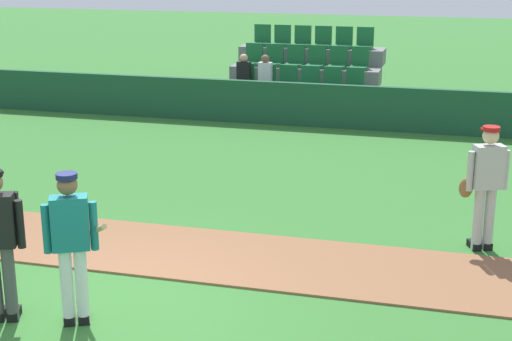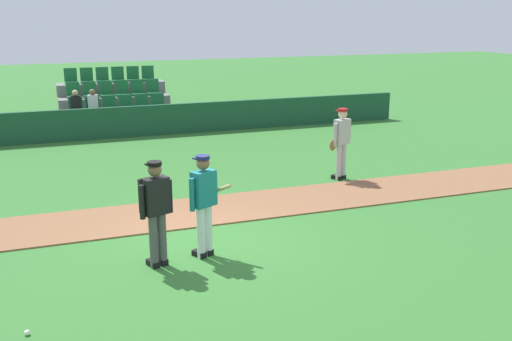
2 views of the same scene
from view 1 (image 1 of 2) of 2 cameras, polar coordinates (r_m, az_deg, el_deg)
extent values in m
plane|color=#33702D|center=(9.46, -10.98, -9.64)|extent=(80.00, 80.00, 0.00)
cube|color=brown|center=(10.90, -7.02, -5.79)|extent=(28.00, 1.82, 0.03)
cube|color=#19472D|center=(18.24, 2.44, 4.92)|extent=(20.00, 0.16, 1.01)
cube|color=slate|center=(20.11, 3.60, 4.93)|extent=(3.90, 2.95, 0.30)
cube|color=slate|center=(19.22, 3.11, 5.48)|extent=(3.80, 0.85, 0.40)
cube|color=#196033|center=(19.41, -0.94, 6.35)|extent=(0.44, 0.40, 0.08)
cube|color=#196033|center=(19.57, -0.77, 7.18)|extent=(0.44, 0.08, 0.50)
cube|color=black|center=(19.40, -0.90, 7.25)|extent=(0.32, 0.22, 0.52)
sphere|color=tan|center=(19.35, -0.91, 8.27)|extent=(0.20, 0.20, 0.20)
cube|color=#196033|center=(19.26, 0.64, 6.28)|extent=(0.44, 0.40, 0.08)
cube|color=#196033|center=(19.43, 0.81, 7.11)|extent=(0.44, 0.08, 0.50)
cube|color=silver|center=(19.26, 0.68, 7.18)|extent=(0.32, 0.22, 0.52)
sphere|color=brown|center=(19.21, 0.69, 8.21)|extent=(0.20, 0.20, 0.20)
cube|color=#196033|center=(19.14, 2.25, 6.20)|extent=(0.44, 0.40, 0.08)
cube|color=#196033|center=(19.31, 2.40, 7.04)|extent=(0.44, 0.08, 0.50)
cube|color=#196033|center=(19.03, 3.87, 6.12)|extent=(0.44, 0.40, 0.08)
cube|color=#196033|center=(19.20, 4.02, 6.96)|extent=(0.44, 0.08, 0.50)
cube|color=#196033|center=(18.93, 5.51, 6.03)|extent=(0.44, 0.40, 0.08)
cube|color=#196033|center=(19.10, 5.65, 6.88)|extent=(0.44, 0.08, 0.50)
cube|color=#196033|center=(18.85, 7.17, 5.93)|extent=(0.44, 0.40, 0.08)
cube|color=#196033|center=(19.02, 7.29, 6.78)|extent=(0.44, 0.08, 0.50)
cube|color=slate|center=(19.97, 3.64, 7.04)|extent=(3.80, 0.85, 0.40)
cube|color=#196033|center=(20.15, -0.28, 7.87)|extent=(0.44, 0.40, 0.08)
cube|color=#196033|center=(20.33, -0.11, 8.66)|extent=(0.44, 0.08, 0.50)
cube|color=#196033|center=(20.01, 1.26, 7.81)|extent=(0.44, 0.40, 0.08)
cube|color=#196033|center=(20.19, 1.41, 8.60)|extent=(0.44, 0.08, 0.50)
cube|color=#196033|center=(19.89, 2.81, 7.74)|extent=(0.44, 0.40, 0.08)
cube|color=#196033|center=(20.07, 2.95, 8.54)|extent=(0.44, 0.08, 0.50)
cube|color=#196033|center=(19.79, 4.38, 7.67)|extent=(0.44, 0.40, 0.08)
cube|color=#196033|center=(19.96, 4.51, 8.47)|extent=(0.44, 0.08, 0.50)
cube|color=#196033|center=(19.69, 5.97, 7.59)|extent=(0.44, 0.40, 0.08)
cube|color=#196033|center=(19.87, 6.09, 8.39)|extent=(0.44, 0.08, 0.50)
cube|color=#196033|center=(19.61, 7.56, 7.50)|extent=(0.44, 0.40, 0.08)
cube|color=#196033|center=(19.80, 7.68, 8.31)|extent=(0.44, 0.08, 0.50)
cube|color=slate|center=(20.74, 4.13, 8.49)|extent=(3.80, 0.85, 0.40)
cube|color=#196033|center=(20.91, 0.34, 9.28)|extent=(0.44, 0.40, 0.08)
cube|color=#196033|center=(21.09, 0.50, 10.03)|extent=(0.44, 0.08, 0.50)
cube|color=#196033|center=(20.78, 1.83, 9.23)|extent=(0.44, 0.40, 0.08)
cube|color=#196033|center=(20.96, 1.97, 9.98)|extent=(0.44, 0.08, 0.50)
cube|color=#196033|center=(20.66, 3.33, 9.17)|extent=(0.44, 0.40, 0.08)
cube|color=#196033|center=(20.85, 3.47, 9.93)|extent=(0.44, 0.08, 0.50)
cube|color=#196033|center=(20.56, 4.85, 9.11)|extent=(0.44, 0.40, 0.08)
cube|color=#196033|center=(20.75, 4.98, 9.86)|extent=(0.44, 0.08, 0.50)
cube|color=#196033|center=(20.47, 6.39, 9.03)|extent=(0.44, 0.40, 0.08)
cube|color=#196033|center=(20.66, 6.50, 9.79)|extent=(0.44, 0.08, 0.50)
cube|color=#196033|center=(20.40, 7.93, 8.96)|extent=(0.44, 0.40, 0.08)
cube|color=#196033|center=(20.58, 8.04, 9.72)|extent=(0.44, 0.08, 0.50)
cylinder|color=white|center=(8.90, -13.72, -8.34)|extent=(0.14, 0.14, 0.90)
cylinder|color=white|center=(8.89, -12.68, -8.29)|extent=(0.14, 0.14, 0.90)
cube|color=black|center=(9.12, -13.54, -10.48)|extent=(0.22, 0.29, 0.10)
cube|color=black|center=(9.12, -12.52, -10.43)|extent=(0.22, 0.29, 0.10)
cube|color=#197075|center=(8.62, -13.52, -3.77)|extent=(0.46, 0.37, 0.60)
cylinder|color=#197075|center=(8.65, -15.15, -4.17)|extent=(0.09, 0.09, 0.55)
cylinder|color=#197075|center=(8.62, -11.83, -4.00)|extent=(0.09, 0.09, 0.55)
sphere|color=brown|center=(8.48, -13.71, -1.04)|extent=(0.22, 0.22, 0.22)
cylinder|color=#191E4C|center=(8.45, -13.75, -0.39)|extent=(0.23, 0.23, 0.06)
cube|color=#191E4C|center=(8.56, -13.72, -0.40)|extent=(0.21, 0.19, 0.02)
cylinder|color=tan|center=(8.75, -11.80, -4.39)|extent=(0.59, 0.62, 0.41)
cylinder|color=#4C4C4C|center=(9.17, -17.64, -7.92)|extent=(0.14, 0.14, 0.90)
cube|color=black|center=(9.42, -18.31, -9.98)|extent=(0.20, 0.29, 0.10)
cube|color=black|center=(9.38, -17.34, -10.00)|extent=(0.20, 0.29, 0.10)
cylinder|color=black|center=(8.87, -16.95, -3.79)|extent=(0.09, 0.09, 0.55)
cylinder|color=#B2B2B2|center=(11.12, 16.00, -3.47)|extent=(0.14, 0.14, 0.90)
cylinder|color=#B2B2B2|center=(11.19, 16.76, -3.42)|extent=(0.14, 0.14, 0.90)
cube|color=black|center=(11.31, 15.73, -5.28)|extent=(0.21, 0.29, 0.10)
cube|color=black|center=(11.37, 16.47, -5.22)|extent=(0.21, 0.29, 0.10)
cube|color=#B2B2B2|center=(10.93, 16.69, 0.26)|extent=(0.45, 0.36, 0.60)
cylinder|color=#B2B2B2|center=(10.85, 15.46, -0.04)|extent=(0.09, 0.09, 0.55)
cylinder|color=#B2B2B2|center=(11.05, 17.85, 0.05)|extent=(0.09, 0.09, 0.55)
sphere|color=beige|center=(10.83, 16.87, 2.45)|extent=(0.22, 0.22, 0.22)
cylinder|color=#B21919|center=(10.81, 16.92, 2.96)|extent=(0.23, 0.23, 0.06)
cube|color=#B21919|center=(10.90, 16.69, 2.93)|extent=(0.21, 0.18, 0.02)
ellipsoid|color=brown|center=(10.95, 15.17, -1.23)|extent=(0.23, 0.19, 0.28)
camera|label=2|loc=(6.72, -92.55, -1.09)|focal=41.90mm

